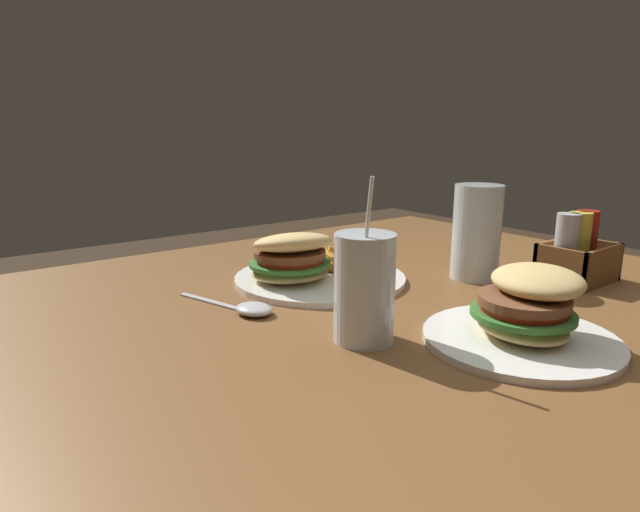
% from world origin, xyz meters
% --- Properties ---
extents(dining_table, '(1.23, 1.09, 0.70)m').
position_xyz_m(dining_table, '(0.00, 0.00, 0.61)').
color(dining_table, brown).
rests_on(dining_table, ground_plane).
extents(meal_plate_near, '(0.30, 0.30, 0.11)m').
position_xyz_m(meal_plate_near, '(0.06, -0.16, 0.74)').
color(meal_plate_near, white).
rests_on(meal_plate_near, dining_table).
extents(beer_glass, '(0.09, 0.09, 0.17)m').
position_xyz_m(beer_glass, '(-0.20, -0.00, 0.79)').
color(beer_glass, silver).
rests_on(beer_glass, dining_table).
extents(juice_glass, '(0.08, 0.08, 0.21)m').
position_xyz_m(juice_glass, '(0.15, 0.10, 0.77)').
color(juice_glass, silver).
rests_on(juice_glass, dining_table).
extents(spoon, '(0.08, 0.19, 0.02)m').
position_xyz_m(spoon, '(0.22, -0.08, 0.71)').
color(spoon, silver).
rests_on(spoon, dining_table).
extents(meal_plate_far, '(0.24, 0.24, 0.10)m').
position_xyz_m(meal_plate_far, '(-0.01, 0.23, 0.74)').
color(meal_plate_far, white).
rests_on(meal_plate_far, dining_table).
extents(condiment_caddy, '(0.13, 0.10, 0.12)m').
position_xyz_m(condiment_caddy, '(-0.33, 0.12, 0.75)').
color(condiment_caddy, brown).
rests_on(condiment_caddy, dining_table).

